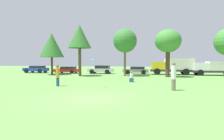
# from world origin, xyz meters

# --- Properties ---
(ground_plane) EXTENTS (120.00, 120.00, 0.00)m
(ground_plane) POSITION_xyz_m (0.00, 0.00, 0.00)
(ground_plane) COLOR #5B8E42
(person_thrower) EXTENTS (0.29, 0.29, 1.72)m
(person_thrower) POSITION_xyz_m (-4.09, 3.87, 0.89)
(person_thrower) COLOR navy
(person_thrower) RESTS_ON ground
(person_catcher) EXTENTS (0.33, 0.33, 1.92)m
(person_catcher) POSITION_xyz_m (4.75, 3.36, 0.97)
(person_catcher) COLOR #726651
(person_catcher) RESTS_ON ground
(frisbee) EXTENTS (0.23, 0.22, 0.11)m
(frisbee) POSITION_xyz_m (-1.01, 3.37, 2.13)
(frisbee) COLOR #19B2D8
(bystander_sitting) EXTENTS (0.39, 0.33, 1.05)m
(bystander_sitting) POSITION_xyz_m (1.52, 7.87, 0.44)
(bystander_sitting) COLOR navy
(bystander_sitting) RESTS_ON ground
(tree_0) EXTENTS (3.57, 3.57, 6.21)m
(tree_0) POSITION_xyz_m (-11.04, 15.44, 4.41)
(tree_0) COLOR #473323
(tree_0) RESTS_ON ground
(tree_1) EXTENTS (3.15, 3.15, 6.96)m
(tree_1) POSITION_xyz_m (-6.00, 13.82, 5.32)
(tree_1) COLOR brown
(tree_1) RESTS_ON ground
(tree_2) EXTENTS (3.20, 3.20, 6.37)m
(tree_2) POSITION_xyz_m (0.05, 14.86, 4.75)
(tree_2) COLOR brown
(tree_2) RESTS_ON ground
(tree_3) EXTENTS (3.29, 3.29, 6.05)m
(tree_3) POSITION_xyz_m (5.59, 14.48, 4.51)
(tree_3) COLOR #473323
(tree_3) RESTS_ON ground
(parked_car_blue) EXTENTS (4.07, 1.97, 1.22)m
(parked_car_blue) POSITION_xyz_m (-15.95, 18.90, 0.67)
(parked_car_blue) COLOR #1E389E
(parked_car_blue) RESTS_ON ground
(parked_car_red) EXTENTS (4.22, 1.92, 1.13)m
(parked_car_red) POSITION_xyz_m (-10.15, 18.78, 0.60)
(parked_car_red) COLOR red
(parked_car_red) RESTS_ON ground
(parked_car_silver) EXTENTS (4.02, 1.92, 1.33)m
(parked_car_silver) POSITION_xyz_m (-4.33, 19.08, 0.70)
(parked_car_silver) COLOR #B2B2B7
(parked_car_silver) RESTS_ON ground
(parked_car_grey) EXTENTS (3.92, 1.90, 1.17)m
(parked_car_grey) POSITION_xyz_m (1.37, 18.93, 0.63)
(parked_car_grey) COLOR slate
(parked_car_grey) RESTS_ON ground
(delivery_truck_yellow) EXTENTS (6.54, 2.22, 2.44)m
(delivery_truck_yellow) POSITION_xyz_m (6.93, 19.06, 1.33)
(delivery_truck_yellow) COLOR #2D2D33
(delivery_truck_yellow) RESTS_ON ground
(delivery_truck_white) EXTENTS (6.56, 2.43, 1.97)m
(delivery_truck_white) POSITION_xyz_m (12.69, 18.51, 1.13)
(delivery_truck_white) COLOR #2D2D33
(delivery_truck_white) RESTS_ON ground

